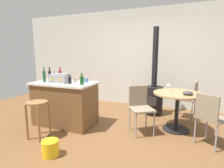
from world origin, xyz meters
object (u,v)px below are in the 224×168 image
(folding_chair_far, at_px, (210,116))
(bottle_0, at_px, (44,76))
(wine_glass, at_px, (169,86))
(plastic_bucket, at_px, (50,148))
(wooden_stool, at_px, (38,111))
(bottle_1, at_px, (50,75))
(bottle_5, at_px, (70,80))
(serving_bowl, at_px, (188,93))
(toolbox, at_px, (60,78))
(bottle_2, at_px, (82,80))
(folding_chair_near, at_px, (140,106))
(dining_table, at_px, (177,102))
(wood_stove, at_px, (154,94))
(cup_0, at_px, (76,79))
(kitchen_island, at_px, (65,103))
(folding_chair_left, at_px, (190,97))
(bottle_4, at_px, (60,75))
(cup_1, at_px, (86,80))
(bottle_3, at_px, (55,77))

(folding_chair_far, relative_size, bottle_0, 2.70)
(wine_glass, distance_m, plastic_bucket, 2.38)
(wooden_stool, xyz_separation_m, bottle_1, (-0.46, 0.87, 0.52))
(bottle_5, bearing_deg, serving_bowl, 14.13)
(toolbox, xyz_separation_m, bottle_2, (0.55, -0.06, -0.00))
(folding_chair_near, bearing_deg, bottle_1, -179.44)
(wooden_stool, relative_size, dining_table, 0.73)
(wood_stove, distance_m, bottle_5, 2.06)
(cup_0, distance_m, plastic_bucket, 1.50)
(serving_bowl, bearing_deg, bottle_5, -165.87)
(kitchen_island, height_order, folding_chair_left, kitchen_island)
(bottle_0, height_order, bottle_1, bottle_0)
(folding_chair_left, height_order, bottle_4, bottle_4)
(folding_chair_far, relative_size, serving_bowl, 4.75)
(toolbox, bearing_deg, bottle_5, -13.45)
(folding_chair_left, relative_size, wood_stove, 0.41)
(kitchen_island, relative_size, folding_chair_near, 1.48)
(bottle_4, relative_size, cup_1, 2.38)
(kitchen_island, distance_m, plastic_bucket, 1.25)
(kitchen_island, relative_size, serving_bowl, 7.12)
(dining_table, xyz_separation_m, bottle_1, (-2.68, -0.37, 0.44))
(dining_table, height_order, bottle_0, bottle_0)
(bottle_5, bearing_deg, cup_1, 55.04)
(bottle_3, xyz_separation_m, bottle_4, (0.16, -0.01, 0.04))
(folding_chair_far, bearing_deg, wine_glass, 139.95)
(bottle_5, bearing_deg, wine_glass, 23.25)
(folding_chair_left, xyz_separation_m, wine_glass, (-0.42, -0.65, 0.34))
(bottle_3, bearing_deg, cup_0, -10.42)
(cup_1, bearing_deg, wine_glass, 16.98)
(wooden_stool, relative_size, wood_stove, 0.31)
(folding_chair_near, relative_size, cup_1, 7.00)
(folding_chair_left, relative_size, toolbox, 2.17)
(folding_chair_near, xyz_separation_m, bottle_1, (-2.05, -0.02, 0.49))
(toolbox, bearing_deg, wooden_stool, -89.12)
(bottle_2, distance_m, bottle_4, 0.83)
(dining_table, height_order, plastic_bucket, dining_table)
(cup_0, distance_m, cup_1, 0.23)
(toolbox, bearing_deg, wood_stove, 39.21)
(bottle_1, distance_m, bottle_2, 1.03)
(wooden_stool, bearing_deg, cup_1, 61.34)
(folding_chair_far, distance_m, cup_0, 2.52)
(serving_bowl, bearing_deg, wood_stove, 128.60)
(kitchen_island, height_order, cup_1, cup_1)
(folding_chair_left, distance_m, bottle_1, 3.17)
(folding_chair_left, bearing_deg, bottle_5, -147.22)
(bottle_5, bearing_deg, bottle_1, 158.31)
(bottle_2, bearing_deg, wood_stove, 51.64)
(folding_chair_far, distance_m, wine_glass, 0.94)
(bottle_0, xyz_separation_m, bottle_5, (0.62, -0.00, -0.05))
(folding_chair_left, xyz_separation_m, serving_bowl, (-0.08, -0.88, 0.27))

